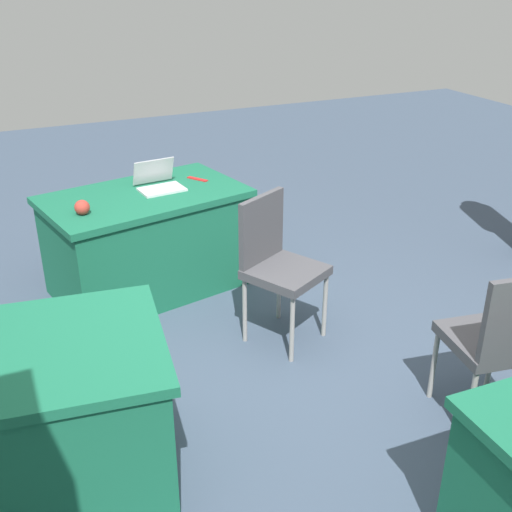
{
  "coord_description": "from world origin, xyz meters",
  "views": [
    {
      "loc": [
        1.36,
        2.7,
        2.33
      ],
      "look_at": [
        0.14,
        -0.03,
        0.9
      ],
      "focal_mm": 43.89,
      "sensor_mm": 36.0,
      "label": 1
    }
  ],
  "objects_px": {
    "chair_aisle": "(500,336)",
    "yarn_ball": "(82,207)",
    "table_foreground": "(148,242)",
    "scissors_red": "(197,179)",
    "chair_tucked_right": "(277,260)",
    "laptop_silver": "(159,184)"
  },
  "relations": [
    {
      "from": "laptop_silver",
      "to": "yarn_ball",
      "type": "xyz_separation_m",
      "value": [
        0.61,
        0.29,
        0.01
      ]
    },
    {
      "from": "table_foreground",
      "to": "laptop_silver",
      "type": "xyz_separation_m",
      "value": [
        -0.14,
        -0.05,
        0.42
      ]
    },
    {
      "from": "table_foreground",
      "to": "yarn_ball",
      "type": "distance_m",
      "value": 0.69
    },
    {
      "from": "chair_tucked_right",
      "to": "yarn_ball",
      "type": "relative_size",
      "value": 9.61
    },
    {
      "from": "table_foreground",
      "to": "yarn_ball",
      "type": "xyz_separation_m",
      "value": [
        0.48,
        0.24,
        0.44
      ]
    },
    {
      "from": "chair_tucked_right",
      "to": "chair_aisle",
      "type": "bearing_deg",
      "value": 90.34
    },
    {
      "from": "chair_tucked_right",
      "to": "yarn_ball",
      "type": "bearing_deg",
      "value": -63.57
    },
    {
      "from": "chair_tucked_right",
      "to": "scissors_red",
      "type": "xyz_separation_m",
      "value": [
        0.13,
        -1.15,
        0.21
      ]
    },
    {
      "from": "table_foreground",
      "to": "scissors_red",
      "type": "xyz_separation_m",
      "value": [
        -0.46,
        -0.14,
        0.39
      ]
    },
    {
      "from": "table_foreground",
      "to": "yarn_ball",
      "type": "relative_size",
      "value": 15.53
    },
    {
      "from": "laptop_silver",
      "to": "scissors_red",
      "type": "bearing_deg",
      "value": -172.0
    },
    {
      "from": "scissors_red",
      "to": "table_foreground",
      "type": "bearing_deg",
      "value": -106.12
    },
    {
      "from": "chair_tucked_right",
      "to": "yarn_ball",
      "type": "xyz_separation_m",
      "value": [
        1.07,
        -0.78,
        0.26
      ]
    },
    {
      "from": "table_foreground",
      "to": "chair_tucked_right",
      "type": "relative_size",
      "value": 1.62
    },
    {
      "from": "laptop_silver",
      "to": "chair_aisle",
      "type": "bearing_deg",
      "value": 109.29
    },
    {
      "from": "scissors_red",
      "to": "laptop_silver",
      "type": "bearing_deg",
      "value": -108.18
    },
    {
      "from": "chair_aisle",
      "to": "yarn_ball",
      "type": "bearing_deg",
      "value": 139.98
    },
    {
      "from": "laptop_silver",
      "to": "chair_tucked_right",
      "type": "bearing_deg",
      "value": 106.63
    },
    {
      "from": "chair_aisle",
      "to": "yarn_ball",
      "type": "height_order",
      "value": "chair_aisle"
    },
    {
      "from": "yarn_ball",
      "to": "scissors_red",
      "type": "bearing_deg",
      "value": -158.23
    },
    {
      "from": "table_foreground",
      "to": "scissors_red",
      "type": "relative_size",
      "value": 8.77
    },
    {
      "from": "chair_aisle",
      "to": "yarn_ball",
      "type": "relative_size",
      "value": 9.42
    }
  ]
}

